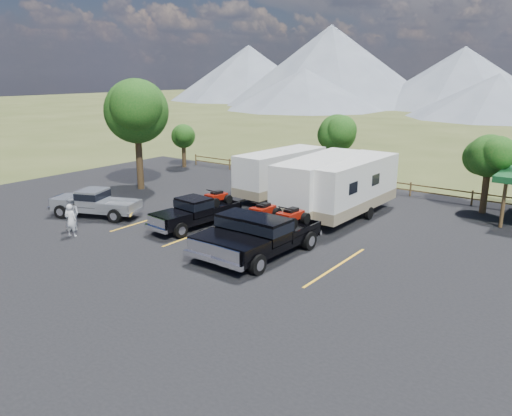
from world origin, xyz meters
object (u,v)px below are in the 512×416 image
Objects in this scene: tree_big_nw at (136,111)px; person_b at (72,214)px; person_a at (71,220)px; pickup_silver at (95,203)px; rig_right at (270,235)px; trailer_right at (349,187)px; trailer_left at (281,173)px; rig_left at (197,211)px; rig_center at (244,229)px; trailer_center at (322,185)px.

person_b is (4.76, -8.81, -4.67)m from tree_big_nw.
pickup_silver is at bearing -80.65° from person_a.
tree_big_nw is at bearing -84.51° from person_a.
trailer_right is (-0.03, 7.96, 0.79)m from rig_right.
trailer_left reaches higher than person_b.
rig_left is 6.46m from pickup_silver.
person_a is 1.05m from person_b.
tree_big_nw is 1.28× the size of rig_center.
trailer_left is (-0.07, 8.29, 0.75)m from rig_left.
trailer_center is at bearing -162.66° from trailer_right.
rig_left is 4.47m from rig_center.
trailer_center is 1.01× the size of trailer_right.
person_b is (-10.69, -3.17, -0.10)m from rig_right.
trailer_right reaches higher than person_a.
trailer_left is 12.07m from pickup_silver.
person_b is at bearing -161.25° from rig_right.
rig_left is 0.58× the size of trailer_right.
trailer_right is 15.33m from person_a.
trailer_center is at bearing 107.11° from pickup_silver.
rig_left is 6.52m from person_a.
trailer_center is (-0.04, 7.51, 0.81)m from rig_center.
tree_big_nw is at bearing 161.70° from rig_left.
tree_big_nw is 0.87× the size of trailer_left.
trailer_right is at bearing 8.56° from tree_big_nw.
rig_center is at bearing -178.14° from rig_right.
tree_big_nw is 11.93m from person_a.
rig_center is 1.08× the size of pickup_silver.
person_a is at bearing -129.10° from trailer_center.
trailer_right reaches higher than rig_right.
pickup_silver is 3.29× the size of person_a.
person_a is (5.61, -9.43, -4.70)m from tree_big_nw.
trailer_left is 0.91× the size of trailer_center.
person_a is (2.06, -2.99, 0.02)m from pickup_silver.
person_b is (-9.14, -3.18, -0.09)m from rig_center.
trailer_right is at bearing 92.46° from rig_right.
trailer_center is 14.07m from person_b.
trailer_right is at bearing 29.28° from person_b.
trailer_center reaches higher than rig_center.
person_a is at bearing -128.45° from trailer_right.
pickup_silver is at bearing -154.94° from rig_left.
pickup_silver is (-6.09, -2.14, -0.05)m from rig_left.
rig_center is 9.68m from person_b.
trailer_center is at bearing -21.80° from trailer_left.
rig_left is 0.93× the size of rig_center.
rig_right reaches higher than rig_left.
person_b reaches higher than pickup_silver.
person_b is (-9.10, -10.69, -0.91)m from trailer_center.
rig_right is (15.45, -5.64, -4.57)m from tree_big_nw.
trailer_right is at bearing 54.63° from rig_left.
pickup_silver is (-11.88, -8.76, -0.93)m from trailer_right.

